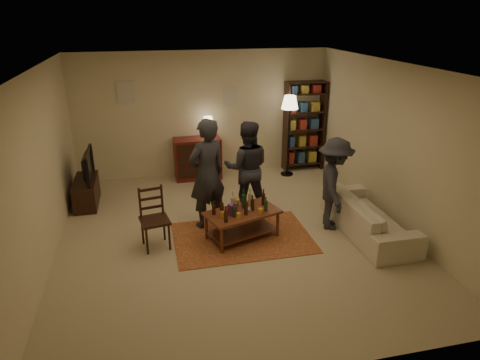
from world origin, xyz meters
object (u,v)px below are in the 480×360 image
object	(u,v)px
coffee_table	(242,215)
dresser	(198,157)
person_right	(247,168)
person_left	(207,174)
bookshelf	(304,125)
sofa	(368,216)
dining_chair	(154,216)
person_by_sofa	(334,184)
floor_lamp	(290,108)
tv_stand	(86,185)

from	to	relation	value
coffee_table	dresser	size ratio (longest dim) A/B	0.95
person_right	person_left	bearing A→B (deg)	38.82
bookshelf	sofa	world-z (taller)	bookshelf
bookshelf	dining_chair	bearing A→B (deg)	-141.03
person_left	person_by_sofa	size ratio (longest dim) A/B	1.20
floor_lamp	dresser	bearing A→B (deg)	172.73
coffee_table	tv_stand	distance (m)	3.21
person_left	dining_chair	bearing A→B (deg)	4.05
person_by_sofa	person_right	bearing A→B (deg)	71.31
dining_chair	coffee_table	bearing A→B (deg)	-13.61
tv_stand	person_right	distance (m)	3.08
floor_lamp	bookshelf	bearing A→B (deg)	34.03
person_left	bookshelf	bearing A→B (deg)	-161.56
coffee_table	person_left	xyz separation A→B (m)	(-0.45, 0.57, 0.52)
person_left	floor_lamp	bearing A→B (deg)	-159.97
bookshelf	floor_lamp	xyz separation A→B (m)	(-0.47, -0.32, 0.48)
dining_chair	floor_lamp	size ratio (longest dim) A/B	0.55
tv_stand	person_left	world-z (taller)	person_left
coffee_table	sofa	xyz separation A→B (m)	(2.08, -0.27, -0.11)
dresser	sofa	distance (m)	3.93
person_right	tv_stand	bearing A→B (deg)	-6.81
dining_chair	sofa	xyz separation A→B (m)	(3.45, -0.35, -0.21)
floor_lamp	person_by_sofa	distance (m)	2.65
dresser	bookshelf	xyz separation A→B (m)	(2.44, 0.07, 0.56)
bookshelf	person_by_sofa	distance (m)	2.93
dining_chair	person_left	distance (m)	1.12
coffee_table	sofa	distance (m)	2.10
dining_chair	tv_stand	distance (m)	2.20
coffee_table	dresser	bearing A→B (deg)	96.29
bookshelf	floor_lamp	world-z (taller)	bookshelf
person_by_sofa	sofa	bearing A→B (deg)	-104.74
bookshelf	person_by_sofa	size ratio (longest dim) A/B	1.29
dining_chair	sofa	size ratio (longest dim) A/B	0.47
floor_lamp	dining_chair	bearing A→B (deg)	-140.31
dining_chair	person_left	bearing A→B (deg)	17.87
sofa	person_right	distance (m)	2.22
coffee_table	dining_chair	xyz separation A→B (m)	(-1.37, 0.09, 0.10)
dining_chair	person_by_sofa	world-z (taller)	person_by_sofa
dresser	floor_lamp	xyz separation A→B (m)	(1.97, -0.25, 1.04)
person_right	person_by_sofa	world-z (taller)	person_right
dining_chair	person_right	distance (m)	1.94
tv_stand	bookshelf	xyz separation A→B (m)	(4.69, 0.98, 0.65)
coffee_table	person_right	world-z (taller)	person_right
coffee_table	sofa	bearing A→B (deg)	-7.30
bookshelf	person_by_sofa	world-z (taller)	bookshelf
coffee_table	person_by_sofa	bearing A→B (deg)	1.77
tv_stand	floor_lamp	bearing A→B (deg)	8.92
floor_lamp	person_by_sofa	size ratio (longest dim) A/B	1.14
tv_stand	dresser	distance (m)	2.43
coffee_table	person_by_sofa	size ratio (longest dim) A/B	0.83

